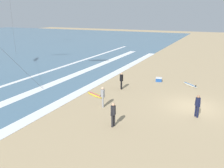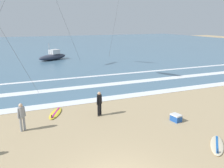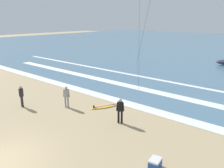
{
  "view_description": "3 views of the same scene",
  "coord_description": "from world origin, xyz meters",
  "px_view_note": "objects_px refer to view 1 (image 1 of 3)",
  "views": [
    {
      "loc": [
        -17.62,
        -1.51,
        6.88
      ],
      "look_at": [
        -2.1,
        5.88,
        1.63
      ],
      "focal_mm": 37.29,
      "sensor_mm": 36.0,
      "label": 1
    },
    {
      "loc": [
        -2.83,
        -6.54,
        5.82
      ],
      "look_at": [
        1.25,
        3.58,
        2.91
      ],
      "focal_mm": 37.26,
      "sensor_mm": 36.0,
      "label": 2
    },
    {
      "loc": [
        10.04,
        -3.84,
        6.33
      ],
      "look_at": [
        1.14,
        6.48,
        2.48
      ],
      "focal_mm": 37.73,
      "sensor_mm": 36.0,
      "label": 3
    }
  ],
  "objects_px": {
    "surfer_left_far": "(198,104)",
    "surfboard_foreground_flat": "(95,95)",
    "cooler_box": "(159,80)",
    "surfer_foreground_main": "(121,79)",
    "surfer_mid_group": "(103,95)",
    "surfer_left_near": "(113,113)",
    "surfboard_near_water": "(190,85)"
  },
  "relations": [
    {
      "from": "surfer_left_near",
      "to": "surfer_left_far",
      "type": "height_order",
      "value": "same"
    },
    {
      "from": "surfer_left_far",
      "to": "surfer_mid_group",
      "type": "bearing_deg",
      "value": 100.11
    },
    {
      "from": "surfer_mid_group",
      "to": "cooler_box",
      "type": "xyz_separation_m",
      "value": [
        8.65,
        -2.1,
        -0.74
      ]
    },
    {
      "from": "cooler_box",
      "to": "surfboard_foreground_flat",
      "type": "bearing_deg",
      "value": 149.33
    },
    {
      "from": "surfer_left_far",
      "to": "surfboard_near_water",
      "type": "relative_size",
      "value": 0.84
    },
    {
      "from": "surfboard_near_water",
      "to": "surfboard_foreground_flat",
      "type": "relative_size",
      "value": 0.89
    },
    {
      "from": "surfer_left_near",
      "to": "surfboard_foreground_flat",
      "type": "bearing_deg",
      "value": 40.29
    },
    {
      "from": "surfer_foreground_main",
      "to": "surfer_left_near",
      "type": "height_order",
      "value": "same"
    },
    {
      "from": "surfer_left_near",
      "to": "cooler_box",
      "type": "relative_size",
      "value": 2.35
    },
    {
      "from": "surfer_left_near",
      "to": "surfer_left_far",
      "type": "bearing_deg",
      "value": -50.7
    },
    {
      "from": "surfer_left_far",
      "to": "cooler_box",
      "type": "relative_size",
      "value": 2.35
    },
    {
      "from": "surfer_mid_group",
      "to": "surfer_left_near",
      "type": "bearing_deg",
      "value": -140.99
    },
    {
      "from": "surfer_foreground_main",
      "to": "surfboard_near_water",
      "type": "height_order",
      "value": "surfer_foreground_main"
    },
    {
      "from": "surfer_mid_group",
      "to": "cooler_box",
      "type": "relative_size",
      "value": 2.35
    },
    {
      "from": "surfer_left_far",
      "to": "cooler_box",
      "type": "bearing_deg",
      "value": 31.52
    },
    {
      "from": "surfer_mid_group",
      "to": "surfer_foreground_main",
      "type": "bearing_deg",
      "value": 5.65
    },
    {
      "from": "surfer_left_far",
      "to": "cooler_box",
      "type": "height_order",
      "value": "surfer_left_far"
    },
    {
      "from": "surfer_left_near",
      "to": "surfboard_near_water",
      "type": "relative_size",
      "value": 0.84
    },
    {
      "from": "surfer_foreground_main",
      "to": "surfer_left_far",
      "type": "xyz_separation_m",
      "value": [
        -3.44,
        -7.13,
        0.0
      ]
    },
    {
      "from": "surfer_left_near",
      "to": "cooler_box",
      "type": "bearing_deg",
      "value": -0.08
    },
    {
      "from": "surfer_left_far",
      "to": "surfboard_near_water",
      "type": "height_order",
      "value": "surfer_left_far"
    },
    {
      "from": "cooler_box",
      "to": "surfer_left_far",
      "type": "bearing_deg",
      "value": -148.48
    },
    {
      "from": "surfer_left_near",
      "to": "cooler_box",
      "type": "distance_m",
      "value": 11.24
    },
    {
      "from": "surfer_mid_group",
      "to": "cooler_box",
      "type": "bearing_deg",
      "value": -13.62
    },
    {
      "from": "surfer_left_near",
      "to": "surfboard_foreground_flat",
      "type": "height_order",
      "value": "surfer_left_near"
    },
    {
      "from": "surfer_mid_group",
      "to": "cooler_box",
      "type": "distance_m",
      "value": 8.93
    },
    {
      "from": "surfer_left_near",
      "to": "surfboard_foreground_flat",
      "type": "xyz_separation_m",
      "value": [
        4.61,
        3.9,
        -0.91
      ]
    },
    {
      "from": "cooler_box",
      "to": "surfer_foreground_main",
      "type": "bearing_deg",
      "value": 147.56
    },
    {
      "from": "surfer_left_far",
      "to": "surfboard_foreground_flat",
      "type": "relative_size",
      "value": 0.74
    },
    {
      "from": "surfboard_near_water",
      "to": "cooler_box",
      "type": "relative_size",
      "value": 2.81
    },
    {
      "from": "surfboard_foreground_flat",
      "to": "surfboard_near_water",
      "type": "bearing_deg",
      "value": -46.79
    },
    {
      "from": "surfer_foreground_main",
      "to": "surfboard_foreground_flat",
      "type": "distance_m",
      "value": 3.07
    }
  ]
}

